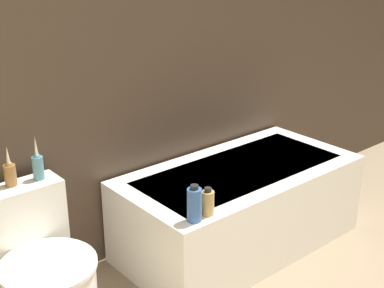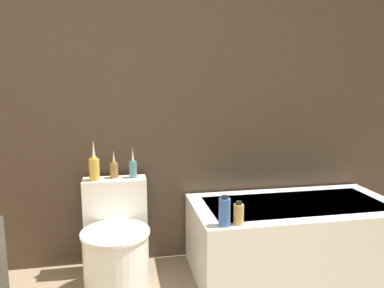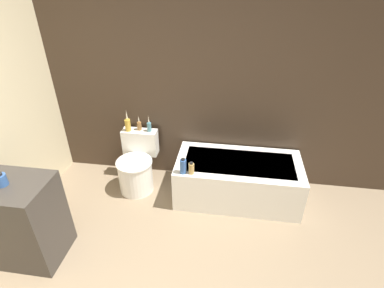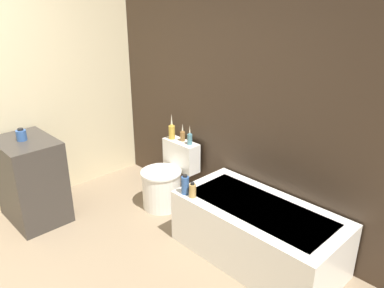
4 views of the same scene
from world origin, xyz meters
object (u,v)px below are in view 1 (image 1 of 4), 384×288
at_px(vase_silver, 10,172).
at_px(vase_bronze, 38,165).
at_px(bathtub, 239,207).
at_px(toilet, 43,281).
at_px(shampoo_bottle_tall, 194,204).
at_px(shampoo_bottle_short, 208,202).

bearing_deg(vase_silver, vase_bronze, -7.23).
bearing_deg(bathtub, vase_silver, 167.91).
distance_m(toilet, vase_bronze, 0.54).
bearing_deg(toilet, vase_bronze, 60.18).
xyz_separation_m(bathtub, shampoo_bottle_tall, (-0.60, -0.29, 0.33)).
xyz_separation_m(vase_silver, shampoo_bottle_tall, (0.64, -0.56, -0.16)).
relative_size(vase_silver, shampoo_bottle_tall, 1.05).
distance_m(vase_silver, shampoo_bottle_short, 0.93).
bearing_deg(shampoo_bottle_short, toilet, 156.95).
bearing_deg(shampoo_bottle_short, bathtub, 29.58).
bearing_deg(shampoo_bottle_tall, vase_bronze, 133.32).
bearing_deg(vase_silver, bathtub, -12.09).
height_order(toilet, shampoo_bottle_short, toilet).
distance_m(bathtub, vase_bronze, 1.24).
height_order(bathtub, vase_bronze, vase_bronze).
relative_size(toilet, shampoo_bottle_tall, 3.67).
xyz_separation_m(bathtub, vase_bronze, (-1.11, 0.25, 0.50)).
distance_m(vase_silver, shampoo_bottle_tall, 0.86).
relative_size(shampoo_bottle_tall, shampoo_bottle_short, 1.30).
height_order(vase_silver, shampoo_bottle_tall, vase_silver).
bearing_deg(shampoo_bottle_tall, toilet, 153.82).
bearing_deg(vase_bronze, bathtub, -12.65).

